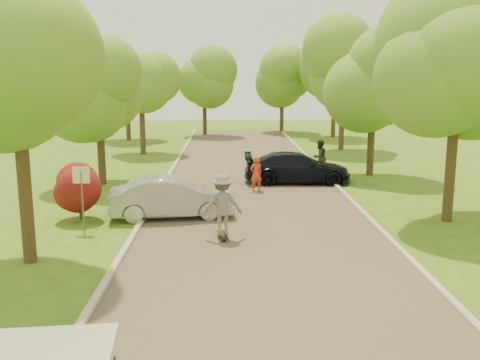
{
  "coord_description": "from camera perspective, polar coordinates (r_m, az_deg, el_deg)",
  "views": [
    {
      "loc": [
        -1.02,
        -13.26,
        5.05
      ],
      "look_at": [
        -0.56,
        6.11,
        1.3
      ],
      "focal_mm": 40.0,
      "sensor_mm": 36.0,
      "label": 1
    }
  ],
  "objects": [
    {
      "name": "tree_bg_c",
      "position": [
        47.29,
        -3.58,
        10.9
      ],
      "size": [
        4.92,
        4.8,
        7.33
      ],
      "color": "#382619",
      "rests_on": "ground"
    },
    {
      "name": "street_sign",
      "position": [
        18.24,
        -16.54,
        -0.52
      ],
      "size": [
        0.55,
        0.06,
        2.17
      ],
      "color": "#59595E",
      "rests_on": "ground"
    },
    {
      "name": "longboard",
      "position": [
        17.07,
        -1.88,
        -5.88
      ],
      "size": [
        0.4,
        1.03,
        0.12
      ],
      "rotation": [
        0.0,
        0.0,
        3.26
      ],
      "color": "black",
      "rests_on": "ground"
    },
    {
      "name": "tree_l_mida",
      "position": [
        15.2,
        -22.08,
        10.63
      ],
      "size": [
        4.71,
        4.6,
        7.39
      ],
      "color": "#382619",
      "rests_on": "ground"
    },
    {
      "name": "tree_r_mida",
      "position": [
        19.95,
        22.88,
        11.51
      ],
      "size": [
        5.13,
        5.0,
        7.95
      ],
      "color": "#382619",
      "rests_on": "ground"
    },
    {
      "name": "skateboarder",
      "position": [
        16.8,
        -1.9,
        -2.63
      ],
      "size": [
        1.34,
        0.87,
        1.95
      ],
      "primitive_type": "imported",
      "rotation": [
        0.0,
        0.0,
        3.26
      ],
      "color": "slate",
      "rests_on": "longboard"
    },
    {
      "name": "curb_left",
      "position": [
        22.04,
        -9.24,
        -2.27
      ],
      "size": [
        0.18,
        60.0,
        0.12
      ],
      "primitive_type": "cube",
      "color": "#B2AD9E",
      "rests_on": "ground"
    },
    {
      "name": "tree_bg_b",
      "position": [
        46.19,
        10.38,
        11.39
      ],
      "size": [
        5.12,
        5.0,
        7.95
      ],
      "color": "#382619",
      "rests_on": "ground"
    },
    {
      "name": "curb_right",
      "position": [
        22.42,
        11.74,
        -2.14
      ],
      "size": [
        0.18,
        60.0,
        0.12
      ],
      "primitive_type": "cube",
      "color": "#B2AD9E",
      "rests_on": "ground"
    },
    {
      "name": "tree_l_far",
      "position": [
        35.67,
        -10.23,
        11.46
      ],
      "size": [
        4.92,
        4.8,
        7.79
      ],
      "color": "#382619",
      "rests_on": "ground"
    },
    {
      "name": "tree_bg_d",
      "position": [
        49.54,
        4.8,
        11.22
      ],
      "size": [
        5.12,
        5.0,
        7.72
      ],
      "color": "#382619",
      "rests_on": "ground"
    },
    {
      "name": "dark_sedan",
      "position": [
        25.92,
        6.11,
        1.32
      ],
      "size": [
        5.15,
        2.18,
        1.48
      ],
      "primitive_type": "imported",
      "rotation": [
        0.0,
        0.0,
        1.55
      ],
      "color": "black",
      "rests_on": "ground"
    },
    {
      "name": "tree_r_far",
      "position": [
        38.17,
        11.36,
        11.92
      ],
      "size": [
        5.33,
        5.2,
        8.34
      ],
      "color": "#382619",
      "rests_on": "ground"
    },
    {
      "name": "silver_sedan",
      "position": [
        19.54,
        -7.25,
        -1.88
      ],
      "size": [
        4.65,
        2.15,
        1.48
      ],
      "primitive_type": "imported",
      "rotation": [
        0.0,
        0.0,
        1.7
      ],
      "color": "#9F9FA3",
      "rests_on": "ground"
    },
    {
      "name": "road",
      "position": [
        21.87,
        1.34,
        -2.38
      ],
      "size": [
        8.0,
        60.0,
        0.01
      ],
      "primitive_type": "cube",
      "color": "#4C4438",
      "rests_on": "ground"
    },
    {
      "name": "tree_r_midb",
      "position": [
        28.3,
        14.47,
        10.27
      ],
      "size": [
        4.51,
        4.4,
        7.01
      ],
      "color": "#382619",
      "rests_on": "ground"
    },
    {
      "name": "red_shrub",
      "position": [
        19.88,
        -16.75,
        -0.98
      ],
      "size": [
        1.7,
        1.7,
        1.95
      ],
      "color": "#382619",
      "rests_on": "ground"
    },
    {
      "name": "tree_l_midb",
      "position": [
        25.92,
        -14.5,
        9.59
      ],
      "size": [
        4.3,
        4.2,
        6.62
      ],
      "color": "#382619",
      "rests_on": "ground"
    },
    {
      "name": "ground",
      "position": [
        14.22,
        2.87,
        -9.86
      ],
      "size": [
        100.0,
        100.0,
        0.0
      ],
      "primitive_type": "plane",
      "color": "#376618",
      "rests_on": "ground"
    },
    {
      "name": "person_striped",
      "position": [
        23.83,
        1.72,
        0.64
      ],
      "size": [
        0.68,
        0.57,
        1.57
      ],
      "primitive_type": "imported",
      "rotation": [
        0.0,
        0.0,
        3.55
      ],
      "color": "red",
      "rests_on": "ground"
    },
    {
      "name": "tree_bg_a",
      "position": [
        43.95,
        -11.76,
        11.07
      ],
      "size": [
        5.12,
        5.0,
        7.72
      ],
      "color": "#382619",
      "rests_on": "ground"
    },
    {
      "name": "person_olive",
      "position": [
        28.27,
        8.47,
        2.43
      ],
      "size": [
        1.13,
        1.1,
        1.84
      ],
      "primitive_type": "imported",
      "rotation": [
        0.0,
        0.0,
        3.8
      ],
      "color": "#282F1C",
      "rests_on": "ground"
    }
  ]
}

